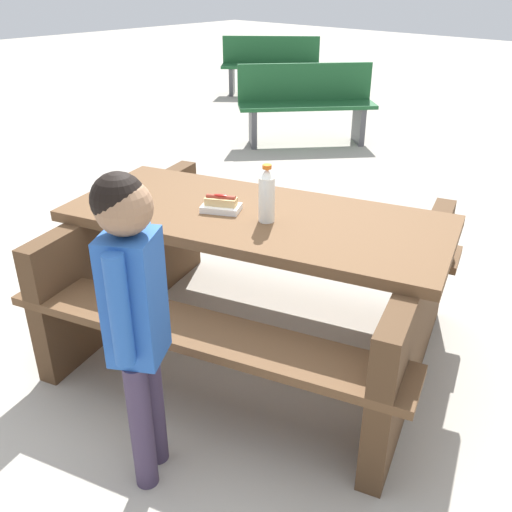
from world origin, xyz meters
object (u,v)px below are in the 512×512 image
at_px(child_in_coat, 133,299).
at_px(park_bench_near, 306,102).
at_px(picnic_table, 256,270).
at_px(soda_bottle, 267,195).
at_px(hotdog_tray, 221,205).
at_px(park_bench_mid, 271,64).

xyz_separation_m(child_in_coat, park_bench_near, (2.52, -4.14, -0.34)).
height_order(picnic_table, soda_bottle, soda_bottle).
bearing_deg(soda_bottle, child_in_coat, 101.22).
distance_m(soda_bottle, hotdog_tray, 0.26).
relative_size(picnic_table, park_bench_mid, 1.52).
bearing_deg(picnic_table, child_in_coat, 106.58).
xyz_separation_m(picnic_table, park_bench_mid, (4.39, -5.08, 0.00)).
relative_size(soda_bottle, park_bench_near, 0.19).
relative_size(picnic_table, child_in_coat, 1.75).
bearing_deg(park_bench_near, park_bench_mid, -40.51).
bearing_deg(park_bench_near, hotdog_tray, 122.28).
distance_m(picnic_table, soda_bottle, 0.44).
distance_m(soda_bottle, park_bench_mid, 6.81).
relative_size(hotdog_tray, park_bench_mid, 0.15).
bearing_deg(hotdog_tray, soda_bottle, -166.23).
height_order(picnic_table, park_bench_near, park_bench_near).
relative_size(child_in_coat, park_bench_near, 0.89).
bearing_deg(child_in_coat, park_bench_near, -58.72).
bearing_deg(picnic_table, park_bench_near, -55.29).
height_order(hotdog_tray, park_bench_mid, park_bench_mid).
height_order(picnic_table, park_bench_mid, park_bench_mid).
bearing_deg(picnic_table, park_bench_mid, -49.15).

